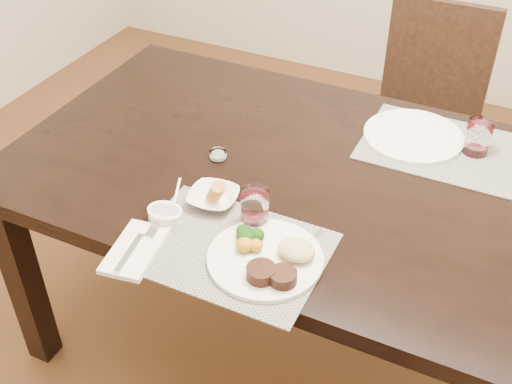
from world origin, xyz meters
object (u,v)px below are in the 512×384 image
at_px(dinner_plate, 270,258).
at_px(wine_glass_near, 255,209).
at_px(cracker_bowl, 213,197).
at_px(far_plate, 413,136).
at_px(steak_knife, 294,263).
at_px(chair_far, 425,106).

height_order(dinner_plate, wine_glass_near, wine_glass_near).
distance_m(cracker_bowl, far_plate, 0.66).
bearing_deg(far_plate, dinner_plate, -103.74).
bearing_deg(wine_glass_near, cracker_bowl, 169.73).
height_order(steak_knife, cracker_bowl, cracker_bowl).
relative_size(chair_far, dinner_plate, 3.25).
height_order(chair_far, far_plate, chair_far).
bearing_deg(dinner_plate, chair_far, 98.30).
bearing_deg(cracker_bowl, far_plate, 53.64).
height_order(steak_knife, wine_glass_near, wine_glass_near).
relative_size(chair_far, cracker_bowl, 6.23).
bearing_deg(steak_knife, chair_far, 105.13).
xyz_separation_m(chair_far, steak_knife, (-0.03, -1.30, 0.26)).
height_order(dinner_plate, steak_knife, dinner_plate).
height_order(dinner_plate, cracker_bowl, cracker_bowl).
bearing_deg(wine_glass_near, dinner_plate, -50.84).
relative_size(chair_far, far_plate, 3.02).
distance_m(chair_far, dinner_plate, 1.35).
bearing_deg(cracker_bowl, chair_far, 75.13).
relative_size(chair_far, steak_knife, 4.13).
xyz_separation_m(chair_far, wine_glass_near, (-0.18, -1.20, 0.29)).
relative_size(dinner_plate, far_plate, 0.93).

